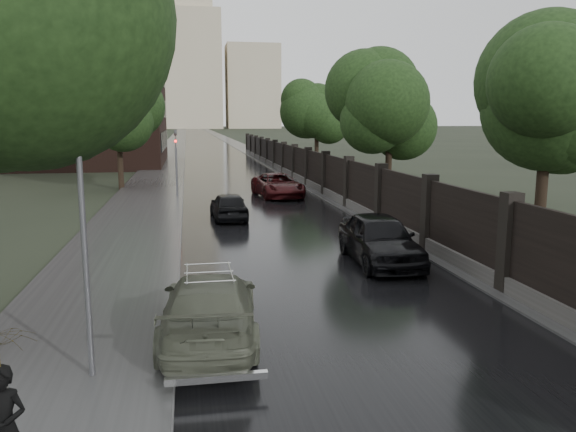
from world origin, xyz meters
The scene contains 17 objects.
ground centered at (0.00, 0.00, 0.00)m, with size 800.00×800.00×0.00m, color black.
road centered at (0.00, 190.00, 0.01)m, with size 8.00×420.00×0.02m, color black.
sidewalk_left centered at (-6.00, 190.00, 0.08)m, with size 4.00×420.00×0.16m, color #2D2D2D.
verge_right centered at (5.50, 190.00, 0.04)m, with size 3.00×420.00×0.08m, color #2D2D2D.
fence_right centered at (4.60, 32.01, 1.01)m, with size 0.45×75.72×2.70m.
tree_left_far centered at (-8.00, 30.00, 5.24)m, with size 4.25×4.25×7.39m.
tree_right_a centered at (7.50, 8.00, 4.95)m, with size 4.08×4.08×7.01m.
tree_right_b centered at (7.50, 22.00, 4.95)m, with size 4.08×4.08×7.01m.
tree_right_c centered at (7.50, 40.00, 4.95)m, with size 4.08×4.08×7.01m.
lamp_post centered at (-5.40, 1.50, 2.67)m, with size 0.25×0.12×5.11m.
traffic_light centered at (-4.30, 24.99, 2.40)m, with size 0.16×0.32×4.00m.
brick_building centered at (-18.00, 52.00, 10.00)m, with size 24.00×18.00×20.00m, color black.
stalinist_tower centered at (0.00, 300.00, 38.38)m, with size 92.00×30.00×159.00m.
volga_sedan centered at (-3.29, 3.19, 0.70)m, with size 1.95×4.80×1.39m, color #505544.
hatchback_left centered at (-1.85, 17.42, 0.65)m, with size 1.53×3.81×1.30m, color black.
car_right_near centered at (2.32, 8.60, 0.80)m, with size 1.90×4.71×1.60m, color black.
car_right_far centered at (1.60, 24.69, 0.71)m, with size 2.35×5.09×1.41m, color black.
Camera 1 is at (-3.65, -8.14, 4.55)m, focal length 35.00 mm.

